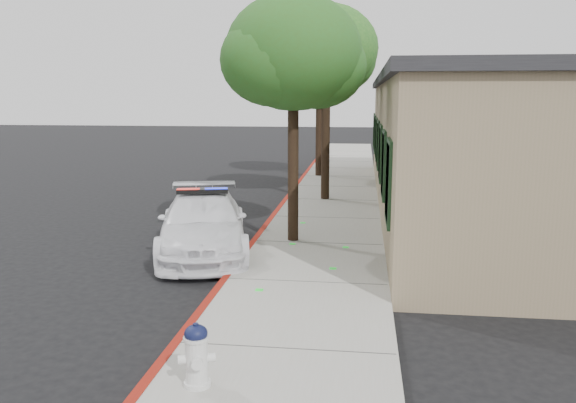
{
  "coord_description": "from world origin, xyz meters",
  "views": [
    {
      "loc": [
        2.66,
        -10.55,
        3.61
      ],
      "look_at": [
        1.02,
        2.12,
        1.3
      ],
      "focal_mm": 36.29,
      "sensor_mm": 36.0,
      "label": 1
    }
  ],
  "objects_px": {
    "police_car": "(203,223)",
    "street_tree_far": "(320,71)",
    "clapboard_building": "(489,143)",
    "fire_hydrant": "(197,355)",
    "street_tree_mid": "(327,53)",
    "street_tree_near": "(294,58)"
  },
  "relations": [
    {
      "from": "clapboard_building",
      "to": "street_tree_mid",
      "type": "height_order",
      "value": "street_tree_mid"
    },
    {
      "from": "clapboard_building",
      "to": "street_tree_near",
      "type": "distance_m",
      "value": 8.46
    },
    {
      "from": "fire_hydrant",
      "to": "street_tree_mid",
      "type": "bearing_deg",
      "value": 69.55
    },
    {
      "from": "clapboard_building",
      "to": "street_tree_far",
      "type": "bearing_deg",
      "value": 134.11
    },
    {
      "from": "police_car",
      "to": "fire_hydrant",
      "type": "xyz_separation_m",
      "value": [
        1.73,
        -6.52,
        -0.16
      ]
    },
    {
      "from": "clapboard_building",
      "to": "fire_hydrant",
      "type": "distance_m",
      "value": 14.57
    },
    {
      "from": "fire_hydrant",
      "to": "street_tree_near",
      "type": "xyz_separation_m",
      "value": [
        0.29,
        7.4,
        3.95
      ]
    },
    {
      "from": "police_car",
      "to": "street_tree_mid",
      "type": "distance_m",
      "value": 8.47
    },
    {
      "from": "street_tree_far",
      "to": "street_tree_mid",
      "type": "bearing_deg",
      "value": -83.83
    },
    {
      "from": "police_car",
      "to": "fire_hydrant",
      "type": "height_order",
      "value": "police_car"
    },
    {
      "from": "street_tree_near",
      "to": "street_tree_far",
      "type": "bearing_deg",
      "value": 91.27
    },
    {
      "from": "clapboard_building",
      "to": "fire_hydrant",
      "type": "xyz_separation_m",
      "value": [
        -5.97,
        -13.2,
        -1.58
      ]
    },
    {
      "from": "street_tree_far",
      "to": "clapboard_building",
      "type": "bearing_deg",
      "value": -45.89
    },
    {
      "from": "street_tree_mid",
      "to": "fire_hydrant",
      "type": "bearing_deg",
      "value": -92.84
    },
    {
      "from": "clapboard_building",
      "to": "street_tree_far",
      "type": "relative_size",
      "value": 3.46
    },
    {
      "from": "clapboard_building",
      "to": "street_tree_near",
      "type": "relative_size",
      "value": 3.59
    },
    {
      "from": "police_car",
      "to": "street_tree_far",
      "type": "bearing_deg",
      "value": 67.77
    },
    {
      "from": "fire_hydrant",
      "to": "police_car",
      "type": "bearing_deg",
      "value": 87.24
    },
    {
      "from": "clapboard_building",
      "to": "street_tree_mid",
      "type": "distance_m",
      "value": 6.05
    },
    {
      "from": "police_car",
      "to": "fire_hydrant",
      "type": "bearing_deg",
      "value": -89.61
    },
    {
      "from": "police_car",
      "to": "street_tree_far",
      "type": "distance_m",
      "value": 13.54
    },
    {
      "from": "police_car",
      "to": "street_tree_mid",
      "type": "height_order",
      "value": "street_tree_mid"
    }
  ]
}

